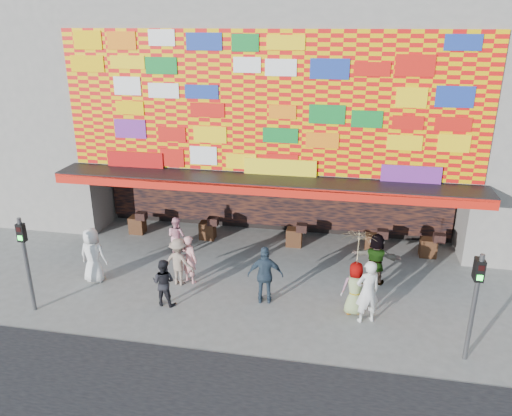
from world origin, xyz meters
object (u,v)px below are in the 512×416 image
Objects in this scene: ped_g at (355,288)px; ped_h at (368,292)px; ped_d at (179,262)px; ped_c at (164,282)px; ped_b at (190,259)px; signal_left at (25,254)px; ped_f at (376,259)px; ped_e at (265,275)px; parasol at (358,247)px; ped_a at (93,255)px; signal_right at (475,296)px; ped_i at (177,236)px.

ped_h reaches higher than ped_g.
ped_c is at bearing 100.89° from ped_d.
ped_d is at bearing 63.50° from ped_b.
signal_left is 10.87m from ped_f.
parasol is (2.72, -0.10, 1.23)m from ped_e.
parasol reaches higher than ped_a.
ped_a is 1.14× the size of ped_b.
ped_h is (-2.53, 1.28, -0.89)m from signal_right.
ped_i is at bearing 154.60° from signal_right.
ped_c is at bearing 15.58° from signal_left.
ped_g is at bearing 170.27° from ped_e.
parasol is (-0.00, -0.00, 1.34)m from ped_g.
ped_b is at bearing -35.82° from ped_h.
ped_a is at bearing 17.32° from ped_f.
parasol is (6.54, -2.80, 1.42)m from ped_i.
ped_d is at bearing -20.02° from ped_g.
ped_i is (-6.54, 2.80, -0.08)m from ped_g.
signal_left is at bearing 20.52° from ped_c.
ped_d is at bearing -86.70° from ped_c.
signal_right is 8.75m from ped_c.
signal_right is 1.80× the size of ped_b.
signal_right is 1.59× the size of parasol.
ped_h is (6.09, 0.22, 0.22)m from ped_c.
ped_i is (2.99, 4.47, -1.11)m from signal_left.
ped_b reaches higher than ped_c.
ped_c is 5.95m from parasol.
ped_e is at bearing -15.13° from ped_g.
ped_b is 1.02× the size of ped_d.
ped_i is (-0.79, 3.41, -0.01)m from ped_c.
ped_i is at bearing -30.69° from ped_b.
ped_f is (6.06, 1.10, 0.05)m from ped_b.
signal_left reaches higher than ped_e.
parasol is (5.71, -0.70, 1.35)m from ped_d.
signal_right reaches higher than ped_f.
ped_h is at bearing 178.39° from ped_a.
signal_right is 3.48m from ped_g.
signal_left is 1.70× the size of ped_f.
ped_e is 3.87m from ped_f.
ped_h is (3.06, -0.49, 0.04)m from ped_e.
ped_i is at bearing 0.80° from ped_f.
ped_h is (8.92, -0.73, 0.03)m from ped_a.
ped_e is 2.98m from parasol.
ped_b is 0.36m from ped_d.
parasol is (9.53, 1.67, 0.31)m from signal_left.
signal_right is at bearing 130.08° from ped_h.
signal_left is 1.54× the size of ped_h.
ped_f is (9.23, 1.66, -0.07)m from ped_a.
ped_i is at bearing 56.18° from signal_left.
parasol reaches higher than ped_i.
ped_d is (0.04, 1.31, 0.06)m from ped_c.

